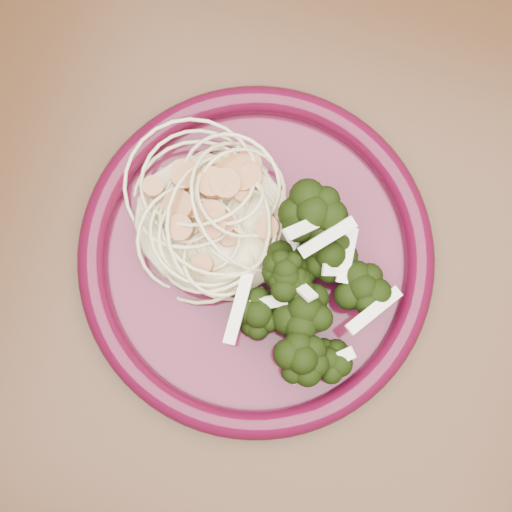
% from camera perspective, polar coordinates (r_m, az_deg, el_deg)
% --- Properties ---
extents(dining_table, '(1.20, 0.80, 0.75)m').
position_cam_1_polar(dining_table, '(0.67, -8.76, -5.30)').
color(dining_table, '#472814').
rests_on(dining_table, ground).
extents(dinner_plate, '(0.36, 0.36, 0.02)m').
position_cam_1_polar(dinner_plate, '(0.56, -0.00, -0.14)').
color(dinner_plate, '#4B0E23').
rests_on(dinner_plate, dining_table).
extents(spaghetti_pile, '(0.16, 0.15, 0.03)m').
position_cam_1_polar(spaghetti_pile, '(0.55, -3.37, 2.78)').
color(spaghetti_pile, beige).
rests_on(spaghetti_pile, dinner_plate).
extents(scallop_cluster, '(0.14, 0.14, 0.04)m').
position_cam_1_polar(scallop_cluster, '(0.52, -3.59, 3.46)').
color(scallop_cluster, '#CC834B').
rests_on(scallop_cluster, spaghetti_pile).
extents(broccoli_pile, '(0.13, 0.17, 0.05)m').
position_cam_1_polar(broccoli_pile, '(0.53, 4.27, -3.33)').
color(broccoli_pile, black).
rests_on(broccoli_pile, dinner_plate).
extents(onion_garnish, '(0.09, 0.11, 0.05)m').
position_cam_1_polar(onion_garnish, '(0.50, 4.53, -3.05)').
color(onion_garnish, white).
rests_on(onion_garnish, broccoli_pile).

